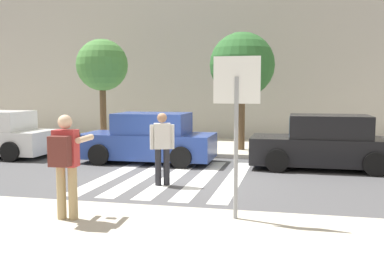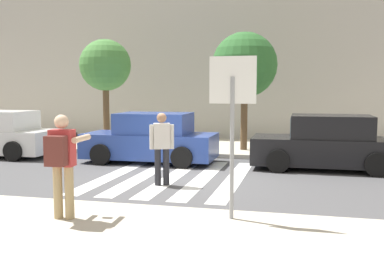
# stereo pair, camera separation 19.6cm
# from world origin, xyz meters

# --- Properties ---
(ground_plane) EXTENTS (120.00, 120.00, 0.00)m
(ground_plane) POSITION_xyz_m (0.00, 0.00, 0.00)
(ground_plane) COLOR #4C4C4F
(sidewalk_near) EXTENTS (60.00, 6.00, 0.14)m
(sidewalk_near) POSITION_xyz_m (0.00, -6.20, 0.07)
(sidewalk_near) COLOR beige
(sidewalk_near) RESTS_ON ground
(sidewalk_far) EXTENTS (60.00, 4.80, 0.14)m
(sidewalk_far) POSITION_xyz_m (0.00, 6.00, 0.07)
(sidewalk_far) COLOR beige
(sidewalk_far) RESTS_ON ground
(building_facade_far) EXTENTS (56.00, 4.00, 6.66)m
(building_facade_far) POSITION_xyz_m (0.00, 10.40, 3.33)
(building_facade_far) COLOR #ADA89E
(building_facade_far) RESTS_ON ground
(crosswalk_stripe_0) EXTENTS (0.44, 5.20, 0.01)m
(crosswalk_stripe_0) POSITION_xyz_m (-1.60, 0.20, 0.00)
(crosswalk_stripe_0) COLOR silver
(crosswalk_stripe_0) RESTS_ON ground
(crosswalk_stripe_1) EXTENTS (0.44, 5.20, 0.01)m
(crosswalk_stripe_1) POSITION_xyz_m (-0.80, 0.20, 0.00)
(crosswalk_stripe_1) COLOR silver
(crosswalk_stripe_1) RESTS_ON ground
(crosswalk_stripe_2) EXTENTS (0.44, 5.20, 0.01)m
(crosswalk_stripe_2) POSITION_xyz_m (0.00, 0.20, 0.00)
(crosswalk_stripe_2) COLOR silver
(crosswalk_stripe_2) RESTS_ON ground
(crosswalk_stripe_3) EXTENTS (0.44, 5.20, 0.01)m
(crosswalk_stripe_3) POSITION_xyz_m (0.80, 0.20, 0.00)
(crosswalk_stripe_3) COLOR silver
(crosswalk_stripe_3) RESTS_ON ground
(crosswalk_stripe_4) EXTENTS (0.44, 5.20, 0.01)m
(crosswalk_stripe_4) POSITION_xyz_m (1.60, 0.20, 0.00)
(crosswalk_stripe_4) COLOR silver
(crosswalk_stripe_4) RESTS_ON ground
(stop_sign) EXTENTS (0.76, 0.08, 2.66)m
(stop_sign) POSITION_xyz_m (2.13, -3.71, 2.08)
(stop_sign) COLOR gray
(stop_sign) RESTS_ON sidewalk_near
(photographer_with_backpack) EXTENTS (0.62, 0.87, 1.72)m
(photographer_with_backpack) POSITION_xyz_m (-0.56, -4.40, 1.17)
(photographer_with_backpack) COLOR tan
(photographer_with_backpack) RESTS_ON sidewalk_near
(pedestrian_crossing) EXTENTS (0.55, 0.36, 1.72)m
(pedestrian_crossing) POSITION_xyz_m (0.03, -0.89, 0.97)
(pedestrian_crossing) COLOR #232328
(pedestrian_crossing) RESTS_ON ground
(parked_car_blue) EXTENTS (4.10, 1.92, 1.55)m
(parked_car_blue) POSITION_xyz_m (-1.33, 2.30, 0.73)
(parked_car_blue) COLOR #284293
(parked_car_blue) RESTS_ON ground
(parked_car_black) EXTENTS (4.10, 1.92, 1.55)m
(parked_car_black) POSITION_xyz_m (3.94, 2.30, 0.73)
(parked_car_black) COLOR black
(parked_car_black) RESTS_ON ground
(street_tree_west) EXTENTS (1.93, 1.93, 4.02)m
(street_tree_west) POSITION_xyz_m (-4.01, 4.90, 3.15)
(street_tree_west) COLOR brown
(street_tree_west) RESTS_ON sidewalk_far
(street_tree_center) EXTENTS (2.28, 2.28, 4.13)m
(street_tree_center) POSITION_xyz_m (1.25, 4.92, 3.11)
(street_tree_center) COLOR brown
(street_tree_center) RESTS_ON sidewalk_far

